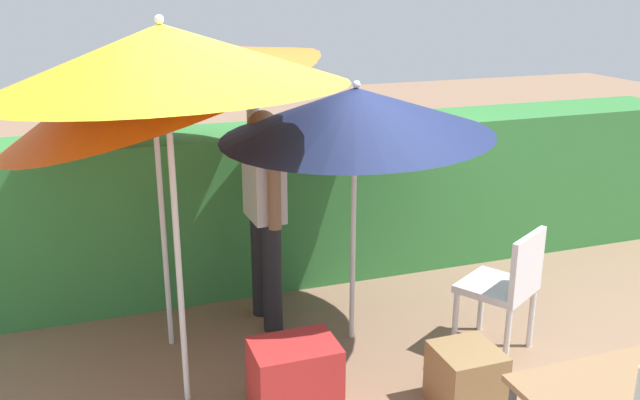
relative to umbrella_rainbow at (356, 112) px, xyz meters
name	(u,v)px	position (x,y,z in m)	size (l,w,h in m)	color
ground_plane	(335,374)	(-0.29, -0.42, -1.63)	(24.00, 24.00, 0.00)	#937056
hedge_row	(267,205)	(-0.29, 1.22, -0.98)	(8.00, 0.70, 1.30)	#38843D
umbrella_rainbow	(356,112)	(0.00, 0.00, 0.00)	(1.81, 1.80, 1.84)	silver
umbrella_orange	(163,57)	(-1.24, -0.38, 0.43)	(1.96, 1.96, 2.30)	silver
umbrella_yellow	(151,74)	(-1.25, 0.29, 0.26)	(2.12, 2.09, 2.40)	silver
person_vendor	(265,203)	(-0.51, 0.43, -0.70)	(0.24, 0.55, 1.88)	black
chair_plastic	(507,284)	(0.90, -0.53, -1.12)	(0.60, 0.60, 0.89)	silver
cooler_box	(295,381)	(-0.67, -0.76, -1.39)	(0.49, 0.36, 0.48)	red
crate_cardboard	(466,378)	(0.32, -1.00, -1.44)	(0.37, 0.37, 0.38)	#9E7A4C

